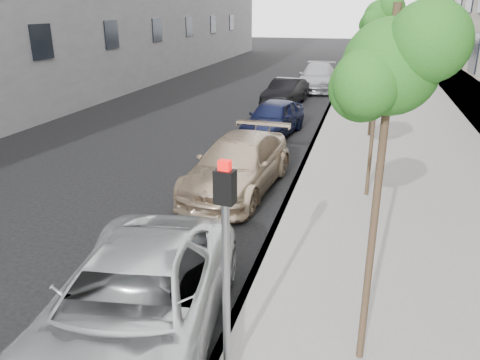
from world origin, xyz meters
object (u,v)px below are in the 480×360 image
at_px(minivan, 134,305).
at_px(tree_far, 381,17).
at_px(sedan_blue, 273,118).
at_px(signal_pole, 226,249).
at_px(tree_near, 393,68).
at_px(tree_mid, 381,58).
at_px(suv, 238,164).
at_px(sedan_black, 286,92).
at_px(sedan_rear, 318,77).

bearing_deg(minivan, tree_far, 67.69).
relative_size(tree_far, sedan_blue, 1.24).
bearing_deg(signal_pole, tree_near, 31.90).
distance_m(tree_near, tree_mid, 6.52).
relative_size(signal_pole, minivan, 0.57).
xyz_separation_m(signal_pole, minivan, (-1.53, 0.32, -1.33)).
bearing_deg(suv, sedan_black, 98.32).
relative_size(tree_near, sedan_blue, 1.16).
xyz_separation_m(tree_mid, sedan_rear, (-3.33, 17.85, -2.95)).
height_order(tree_near, suv, tree_near).
relative_size(tree_far, sedan_black, 1.26).
relative_size(tree_near, sedan_rear, 0.89).
bearing_deg(tree_far, tree_near, -90.00).
distance_m(tree_near, sedan_rear, 24.82).
relative_size(suv, sedan_rear, 0.94).
height_order(tree_near, tree_mid, tree_near).
distance_m(tree_mid, sedan_rear, 18.40).
bearing_deg(suv, sedan_blue, 96.64).
height_order(minivan, sedan_black, minivan).
xyz_separation_m(tree_far, sedan_rear, (-3.33, 11.35, -3.79)).
distance_m(tree_far, sedan_blue, 5.45).
height_order(tree_near, signal_pole, tree_near).
relative_size(signal_pole, sedan_blue, 0.74).
relative_size(sedan_black, sedan_rear, 0.76).
xyz_separation_m(tree_mid, minivan, (-3.33, -7.01, -2.98)).
bearing_deg(tree_mid, sedan_rear, 100.56).
bearing_deg(signal_pole, tree_far, 89.79).
bearing_deg(minivan, signal_pole, -20.14).
relative_size(signal_pole, suv, 0.60).
height_order(tree_mid, minivan, tree_mid).
height_order(signal_pole, minivan, signal_pole).
relative_size(tree_near, suv, 0.95).
xyz_separation_m(minivan, suv, (-0.26, 6.83, -0.01)).
bearing_deg(tree_far, tree_mid, -90.00).
height_order(suv, sedan_black, suv).
xyz_separation_m(tree_near, minivan, (-3.33, -0.51, -3.49)).
relative_size(sedan_blue, sedan_rear, 0.77).
xyz_separation_m(sedan_black, sedan_rear, (1.10, 5.39, 0.11)).
bearing_deg(sedan_rear, sedan_blue, -93.22).
distance_m(tree_near, minivan, 4.85).
distance_m(tree_far, minivan, 14.43).
bearing_deg(sedan_black, sedan_blue, -75.73).
bearing_deg(sedan_blue, signal_pole, -73.02).
height_order(tree_mid, signal_pole, tree_mid).
bearing_deg(sedan_blue, minivan, -79.48).
distance_m(tree_mid, sedan_blue, 7.75).
bearing_deg(tree_near, sedan_black, 103.14).
distance_m(tree_near, tree_far, 13.00).
distance_m(tree_far, sedan_black, 8.39).
height_order(suv, sedan_blue, suv).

